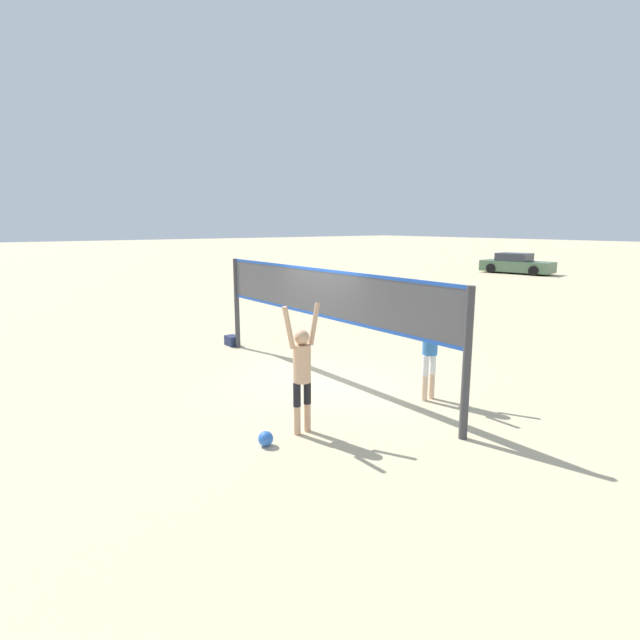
{
  "coord_description": "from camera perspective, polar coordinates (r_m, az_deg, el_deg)",
  "views": [
    {
      "loc": [
        8.11,
        -6.15,
        3.27
      ],
      "look_at": [
        0.0,
        0.0,
        1.31
      ],
      "focal_mm": 28.0,
      "sensor_mm": 36.0,
      "label": 1
    }
  ],
  "objects": [
    {
      "name": "ground_plane",
      "position": [
        10.69,
        0.0,
        -6.92
      ],
      "size": [
        200.0,
        200.0,
        0.0
      ],
      "primitive_type": "plane",
      "color": "beige"
    },
    {
      "name": "player_spiker",
      "position": [
        7.79,
        -2.07,
        -5.36
      ],
      "size": [
        0.28,
        0.7,
        2.08
      ],
      "rotation": [
        0.0,
        0.0,
        1.57
      ],
      "color": "tan",
      "rests_on": "ground_plane"
    },
    {
      "name": "volleyball",
      "position": [
        7.71,
        -6.23,
        -13.33
      ],
      "size": [
        0.23,
        0.23,
        0.23
      ],
      "color": "blue",
      "rests_on": "ground_plane"
    },
    {
      "name": "player_blocker",
      "position": [
        9.48,
        12.49,
        -2.33
      ],
      "size": [
        0.28,
        0.71,
        2.17
      ],
      "rotation": [
        0.0,
        0.0,
        -1.57
      ],
      "color": "beige",
      "rests_on": "ground_plane"
    },
    {
      "name": "parked_car_mid",
      "position": [
        36.28,
        21.52,
        5.94
      ],
      "size": [
        4.82,
        2.54,
        1.36
      ],
      "rotation": [
        0.0,
        0.0,
        0.18
      ],
      "color": "#4C6B4C",
      "rests_on": "ground_plane"
    },
    {
      "name": "gear_bag",
      "position": [
        13.88,
        -10.02,
        -2.34
      ],
      "size": [
        0.42,
        0.28,
        0.27
      ],
      "color": "navy",
      "rests_on": "ground_plane"
    },
    {
      "name": "volleyball_net",
      "position": [
        10.31,
        0.0,
        1.91
      ],
      "size": [
        7.47,
        0.13,
        2.38
      ],
      "color": "#38383D",
      "rests_on": "ground_plane"
    }
  ]
}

